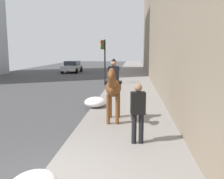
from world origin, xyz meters
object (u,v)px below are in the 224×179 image
Objects in this scene: car_near_lane at (72,66)px; mounted_horse_near at (113,87)px; traffic_light_near_curb at (104,55)px; pedestrian_greeting at (138,110)px.

mounted_horse_near is at bearing 18.97° from car_near_lane.
mounted_horse_near is 0.65× the size of traffic_light_near_curb.
traffic_light_near_curb is (-11.21, -5.31, 1.64)m from car_near_lane.
mounted_horse_near reaches higher than car_near_lane.
car_near_lane is 12.52m from traffic_light_near_curb.
pedestrian_greeting is at bearing 19.32° from car_near_lane.
pedestrian_greeting reaches higher than car_near_lane.
mounted_horse_near is 0.58× the size of car_near_lane.
mounted_horse_near is at bearing 14.49° from pedestrian_greeting.
pedestrian_greeting is at bearing -169.03° from traffic_light_near_curb.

